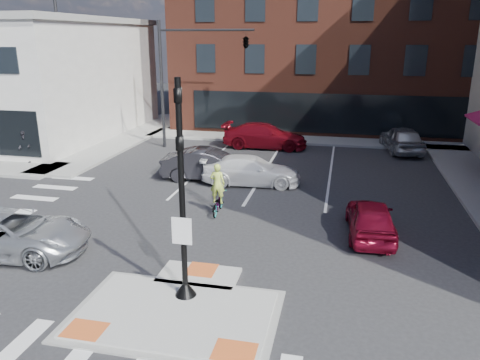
% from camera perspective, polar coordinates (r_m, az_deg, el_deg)
% --- Properties ---
extents(ground, '(120.00, 120.00, 0.00)m').
position_cam_1_polar(ground, '(13.31, -7.19, -15.00)').
color(ground, '#28282B').
rests_on(ground, ground).
extents(refuge_island, '(5.40, 4.65, 0.13)m').
position_cam_1_polar(refuge_island, '(13.08, -7.59, -15.39)').
color(refuge_island, gray).
rests_on(refuge_island, ground).
extents(sidewalk_nw, '(23.50, 20.50, 0.15)m').
position_cam_1_polar(sidewalk_nw, '(33.87, -25.67, 3.55)').
color(sidewalk_nw, gray).
rests_on(sidewalk_nw, ground).
extents(sidewalk_n, '(26.00, 3.00, 0.15)m').
position_cam_1_polar(sidewalk_n, '(33.31, 10.60, 4.76)').
color(sidewalk_n, gray).
rests_on(sidewalk_n, ground).
extents(building_n, '(24.40, 18.40, 15.50)m').
position_cam_1_polar(building_n, '(42.56, 11.79, 17.82)').
color(building_n, '#59281B').
rests_on(building_n, ground).
extents(building_far_left, '(10.00, 12.00, 10.00)m').
position_cam_1_polar(building_far_left, '(63.10, 5.47, 15.21)').
color(building_far_left, slate).
rests_on(building_far_left, ground).
extents(building_far_right, '(12.00, 12.00, 12.00)m').
position_cam_1_polar(building_far_right, '(64.75, 17.65, 15.45)').
color(building_far_right, brown).
rests_on(building_far_right, ground).
extents(signal_pole, '(0.60, 0.60, 5.98)m').
position_cam_1_polar(signal_pole, '(12.57, -6.99, -4.93)').
color(signal_pole, black).
rests_on(signal_pole, refuge_island).
extents(mast_arm_signal, '(6.10, 2.24, 8.00)m').
position_cam_1_polar(mast_arm_signal, '(29.53, -2.18, 15.50)').
color(mast_arm_signal, black).
rests_on(mast_arm_signal, ground).
extents(silver_suv, '(5.63, 3.08, 1.50)m').
position_cam_1_polar(silver_suv, '(17.55, -26.43, -5.80)').
color(silver_suv, silver).
rests_on(silver_suv, ground).
extents(red_sedan, '(1.83, 4.13, 1.38)m').
position_cam_1_polar(red_sedan, '(17.77, 15.65, -4.50)').
color(red_sedan, maroon).
rests_on(red_sedan, ground).
extents(white_pickup, '(5.03, 2.47, 1.41)m').
position_cam_1_polar(white_pickup, '(23.08, 1.35, 1.17)').
color(white_pickup, white).
rests_on(white_pickup, ground).
extents(bg_car_dark, '(4.94, 2.03, 1.59)m').
position_cam_1_polar(bg_car_dark, '(23.80, -3.74, 1.87)').
color(bg_car_dark, '#28272C').
rests_on(bg_car_dark, ground).
extents(bg_car_silver, '(2.69, 5.09, 1.65)m').
position_cam_1_polar(bg_car_silver, '(31.40, 19.12, 4.76)').
color(bg_car_silver, '#B7BBBF').
rests_on(bg_car_silver, ground).
extents(bg_car_red, '(5.50, 2.28, 1.59)m').
position_cam_1_polar(bg_car_red, '(30.81, 3.05, 5.41)').
color(bg_car_red, maroon).
rests_on(bg_car_red, ground).
extents(cyclist, '(0.67, 1.70, 2.13)m').
position_cam_1_polar(cyclist, '(19.28, -2.75, -2.05)').
color(cyclist, '#3F3F44').
rests_on(cyclist, ground).
extents(pedestrian_a, '(1.12, 1.04, 1.85)m').
position_cam_1_polar(pedestrian_a, '(29.15, -24.69, 3.73)').
color(pedestrian_a, black).
rests_on(pedestrian_a, sidewalk_nw).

